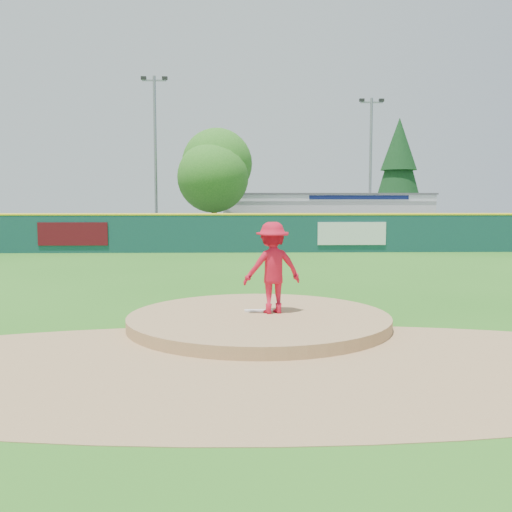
{
  "coord_description": "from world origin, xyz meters",
  "views": [
    {
      "loc": [
        -0.42,
        -11.83,
        2.58
      ],
      "look_at": [
        0.0,
        2.0,
        1.3
      ],
      "focal_mm": 40.0,
      "sensor_mm": 36.0,
      "label": 1
    }
  ],
  "objects_px": {
    "deciduous_tree": "(214,172)",
    "pitcher": "(272,268)",
    "light_pole_right": "(371,162)",
    "conifer_tree": "(399,168)",
    "pool_building_grp": "(322,215)",
    "van": "(342,234)",
    "light_pole_left": "(155,151)"
  },
  "relations": [
    {
      "from": "deciduous_tree",
      "to": "pitcher",
      "type": "bearing_deg",
      "value": -84.72
    },
    {
      "from": "deciduous_tree",
      "to": "light_pole_right",
      "type": "bearing_deg",
      "value": 19.98
    },
    {
      "from": "conifer_tree",
      "to": "pool_building_grp",
      "type": "bearing_deg",
      "value": -150.22
    },
    {
      "from": "pitcher",
      "to": "conifer_tree",
      "type": "height_order",
      "value": "conifer_tree"
    },
    {
      "from": "van",
      "to": "light_pole_left",
      "type": "height_order",
      "value": "light_pole_left"
    },
    {
      "from": "pool_building_grp",
      "to": "pitcher",
      "type": "bearing_deg",
      "value": -100.17
    },
    {
      "from": "pitcher",
      "to": "light_pole_right",
      "type": "relative_size",
      "value": 0.19
    },
    {
      "from": "light_pole_left",
      "to": "van",
      "type": "bearing_deg",
      "value": -24.92
    },
    {
      "from": "pitcher",
      "to": "van",
      "type": "relative_size",
      "value": 0.36
    },
    {
      "from": "pool_building_grp",
      "to": "light_pole_left",
      "type": "bearing_deg",
      "value": -157.4
    },
    {
      "from": "van",
      "to": "light_pole_right",
      "type": "bearing_deg",
      "value": -45.88
    },
    {
      "from": "pitcher",
      "to": "light_pole_right",
      "type": "height_order",
      "value": "light_pole_right"
    },
    {
      "from": "pool_building_grp",
      "to": "conifer_tree",
      "type": "xyz_separation_m",
      "value": [
        7.0,
        4.01,
        3.88
      ]
    },
    {
      "from": "van",
      "to": "conifer_tree",
      "type": "height_order",
      "value": "conifer_tree"
    },
    {
      "from": "conifer_tree",
      "to": "light_pole_left",
      "type": "bearing_deg",
      "value": -154.65
    },
    {
      "from": "deciduous_tree",
      "to": "conifer_tree",
      "type": "distance_m",
      "value": 18.63
    },
    {
      "from": "deciduous_tree",
      "to": "light_pole_left",
      "type": "bearing_deg",
      "value": 153.43
    },
    {
      "from": "conifer_tree",
      "to": "light_pole_right",
      "type": "relative_size",
      "value": 0.95
    },
    {
      "from": "conifer_tree",
      "to": "light_pole_right",
      "type": "distance_m",
      "value": 8.06
    },
    {
      "from": "pool_building_grp",
      "to": "conifer_tree",
      "type": "height_order",
      "value": "conifer_tree"
    },
    {
      "from": "van",
      "to": "light_pole_right",
      "type": "relative_size",
      "value": 0.55
    },
    {
      "from": "pool_building_grp",
      "to": "light_pole_right",
      "type": "relative_size",
      "value": 1.52
    },
    {
      "from": "pitcher",
      "to": "deciduous_tree",
      "type": "bearing_deg",
      "value": -99.85
    },
    {
      "from": "van",
      "to": "light_pole_right",
      "type": "distance_m",
      "value": 9.43
    },
    {
      "from": "pitcher",
      "to": "van",
      "type": "distance_m",
      "value": 22.08
    },
    {
      "from": "light_pole_right",
      "to": "pool_building_grp",
      "type": "bearing_deg",
      "value": 135.05
    },
    {
      "from": "deciduous_tree",
      "to": "light_pole_right",
      "type": "distance_m",
      "value": 11.75
    },
    {
      "from": "light_pole_left",
      "to": "light_pole_right",
      "type": "distance_m",
      "value": 15.14
    },
    {
      "from": "van",
      "to": "deciduous_tree",
      "type": "height_order",
      "value": "deciduous_tree"
    },
    {
      "from": "deciduous_tree",
      "to": "pool_building_grp",
      "type": "bearing_deg",
      "value": 41.16
    },
    {
      "from": "deciduous_tree",
      "to": "light_pole_left",
      "type": "xyz_separation_m",
      "value": [
        -4.0,
        2.0,
        1.5
      ]
    },
    {
      "from": "van",
      "to": "conifer_tree",
      "type": "bearing_deg",
      "value": -48.61
    }
  ]
}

